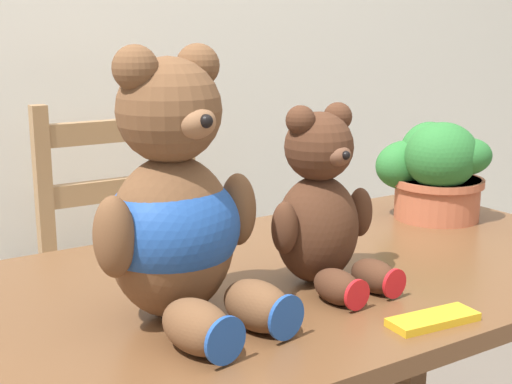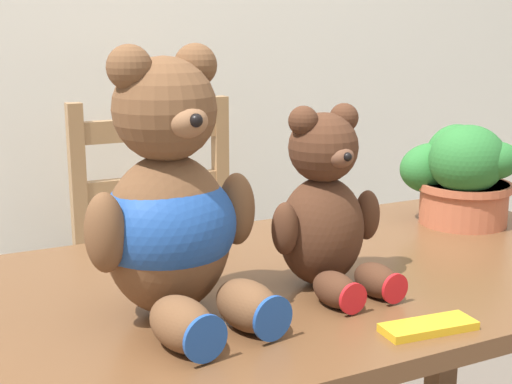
% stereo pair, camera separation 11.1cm
% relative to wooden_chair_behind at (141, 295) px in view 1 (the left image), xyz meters
% --- Properties ---
extents(dining_table, '(1.45, 0.70, 0.76)m').
position_rel_wooden_chair_behind_xyz_m(dining_table, '(-0.08, -0.74, 0.17)').
color(dining_table, brown).
rests_on(dining_table, ground_plane).
extents(wooden_chair_behind, '(0.46, 0.38, 0.99)m').
position_rel_wooden_chair_behind_xyz_m(wooden_chair_behind, '(0.00, 0.00, 0.00)').
color(wooden_chair_behind, '#997047').
rests_on(wooden_chair_behind, ground_plane).
extents(teddy_bear_left, '(0.28, 0.31, 0.40)m').
position_rel_wooden_chair_behind_xyz_m(teddy_bear_left, '(-0.28, -0.80, 0.44)').
color(teddy_bear_left, brown).
rests_on(teddy_bear_left, dining_table).
extents(teddy_bear_right, '(0.21, 0.21, 0.30)m').
position_rel_wooden_chair_behind_xyz_m(teddy_bear_right, '(-0.01, -0.80, 0.41)').
color(teddy_bear_right, '#472819').
rests_on(teddy_bear_right, dining_table).
extents(potted_plant, '(0.23, 0.22, 0.22)m').
position_rel_wooden_chair_behind_xyz_m(potted_plant, '(0.46, -0.61, 0.40)').
color(potted_plant, '#B25B3D').
rests_on(potted_plant, dining_table).
extents(chocolate_bar, '(0.14, 0.06, 0.01)m').
position_rel_wooden_chair_behind_xyz_m(chocolate_bar, '(0.02, -1.03, 0.29)').
color(chocolate_bar, gold).
rests_on(chocolate_bar, dining_table).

